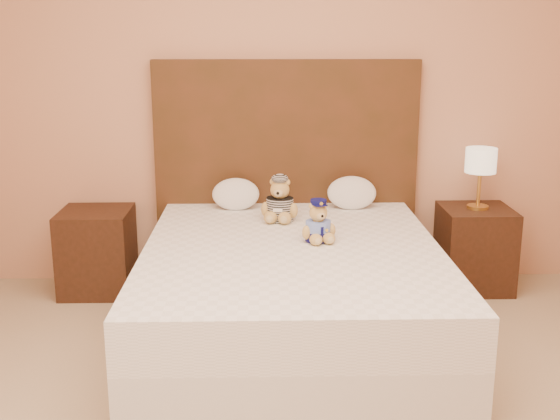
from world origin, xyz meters
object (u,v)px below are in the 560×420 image
object	(u,v)px
pillow_right	(352,191)
bed	(292,294)
nightstand_right	(475,248)
pillow_left	(236,193)
teddy_prisoner	(280,199)
lamp	(481,164)
teddy_police	(318,221)
nightstand_left	(97,251)

from	to	relation	value
pillow_right	bed	bearing A→B (deg)	-117.01
nightstand_right	pillow_left	xyz separation A→B (m)	(-1.58, 0.03, 0.38)
nightstand_right	teddy_prisoner	bearing A→B (deg)	-168.34
bed	pillow_left	world-z (taller)	pillow_left
nightstand_right	lamp	xyz separation A→B (m)	(-0.00, 0.00, 0.57)
nightstand_right	teddy_police	distance (m)	1.37
pillow_right	pillow_left	bearing A→B (deg)	180.00
nightstand_right	lamp	world-z (taller)	lamp
pillow_right	teddy_prisoner	bearing A→B (deg)	-147.94
bed	pillow_left	distance (m)	0.97
pillow_left	nightstand_left	bearing A→B (deg)	-178.12
lamp	pillow_left	world-z (taller)	lamp
bed	pillow_left	xyz separation A→B (m)	(-0.33, 0.83, 0.38)
lamp	teddy_prisoner	bearing A→B (deg)	-168.34
nightstand_left	lamp	bearing A→B (deg)	0.00
lamp	teddy_prisoner	distance (m)	1.34
teddy_prisoner	nightstand_right	bearing A→B (deg)	23.13
teddy_police	teddy_prisoner	bearing A→B (deg)	98.00
teddy_police	nightstand_right	bearing A→B (deg)	16.37
teddy_police	lamp	bearing A→B (deg)	16.37
nightstand_right	lamp	distance (m)	0.57
lamp	pillow_right	world-z (taller)	lamp
bed	lamp	world-z (taller)	lamp
nightstand_left	lamp	xyz separation A→B (m)	(2.50, 0.00, 0.57)
nightstand_left	nightstand_right	bearing A→B (deg)	0.00
nightstand_left	lamp	size ratio (longest dim) A/B	1.38
pillow_left	pillow_right	distance (m)	0.76
teddy_police	bed	bearing A→B (deg)	-164.78
nightstand_left	lamp	world-z (taller)	lamp
lamp	teddy_police	size ratio (longest dim) A/B	1.70
nightstand_right	pillow_right	distance (m)	0.91
pillow_left	bed	bearing A→B (deg)	-68.03
nightstand_right	pillow_left	size ratio (longest dim) A/B	1.79
bed	lamp	xyz separation A→B (m)	(1.25, 0.80, 0.57)
bed	teddy_prisoner	xyz separation A→B (m)	(-0.05, 0.53, 0.41)
lamp	pillow_left	distance (m)	1.60
nightstand_left	bed	bearing A→B (deg)	-32.62
nightstand_right	teddy_police	world-z (taller)	teddy_police
teddy_police	pillow_right	bearing A→B (deg)	53.07
bed	lamp	size ratio (longest dim) A/B	5.00
bed	teddy_police	xyz separation A→B (m)	(0.15, 0.09, 0.39)
bed	teddy_prisoner	world-z (taller)	teddy_prisoner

